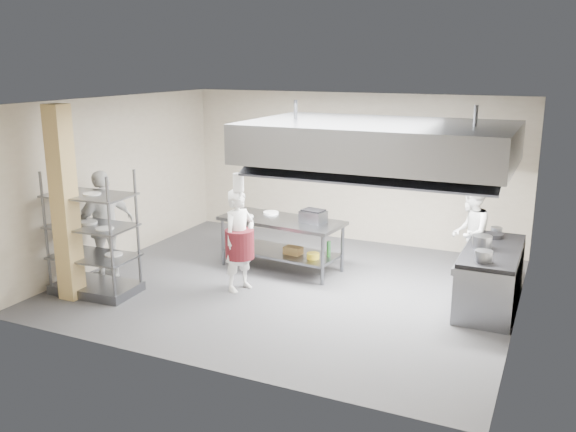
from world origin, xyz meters
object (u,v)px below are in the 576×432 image
at_px(island, 282,244).
at_px(chef_head, 239,241).
at_px(pass_rack, 92,233).
at_px(cooking_range, 490,279).
at_px(stockpot, 482,242).
at_px(griddle, 313,217).
at_px(chef_line, 470,233).
at_px(chef_plating, 105,225).

height_order(island, chef_head, chef_head).
xyz_separation_m(pass_rack, chef_head, (2.03, 1.08, -0.17)).
xyz_separation_m(island, cooking_range, (3.59, -0.22, -0.04)).
height_order(pass_rack, cooking_range, pass_rack).
bearing_deg(stockpot, chef_head, -165.62).
distance_m(island, cooking_range, 3.59).
distance_m(cooking_range, griddle, 3.07).
bearing_deg(griddle, chef_head, -110.96).
height_order(chef_line, chef_plating, chef_plating).
xyz_separation_m(chef_head, stockpot, (3.60, 0.92, 0.17)).
height_order(pass_rack, chef_line, pass_rack).
relative_size(cooking_range, chef_head, 1.21).
bearing_deg(chef_head, griddle, -13.18).
bearing_deg(chef_plating, island, 139.87).
bearing_deg(chef_line, pass_rack, -60.25).
xyz_separation_m(island, chef_line, (3.11, 0.78, 0.36)).
bearing_deg(stockpot, island, 175.02).
relative_size(pass_rack, chef_head, 1.20).
bearing_deg(stockpot, pass_rack, -160.45).
bearing_deg(chef_plating, pass_rack, 41.24).
relative_size(island, griddle, 5.39).
bearing_deg(stockpot, chef_line, 106.71).
relative_size(pass_rack, griddle, 4.88).
bearing_deg(island, griddle, 9.36).
bearing_deg(stockpot, griddle, 173.31).
distance_m(chef_plating, stockpot, 6.08).
height_order(cooking_range, griddle, griddle).
height_order(cooking_range, chef_line, chef_line).
distance_m(pass_rack, chef_plating, 0.70).
height_order(cooking_range, stockpot, stockpot).
height_order(chef_plating, griddle, chef_plating).
xyz_separation_m(chef_line, chef_plating, (-5.60, -2.45, 0.11)).
relative_size(chef_head, stockpot, 5.79).
relative_size(chef_line, griddle, 4.01).
relative_size(chef_head, chef_line, 1.01).
relative_size(chef_head, chef_plating, 0.89).
xyz_separation_m(pass_rack, cooking_range, (5.79, 2.08, -0.57)).
xyz_separation_m(chef_line, stockpot, (0.32, -1.08, 0.18)).
bearing_deg(cooking_range, pass_rack, -160.25).
distance_m(pass_rack, griddle, 3.63).
distance_m(cooking_range, chef_line, 1.18).
height_order(pass_rack, griddle, pass_rack).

